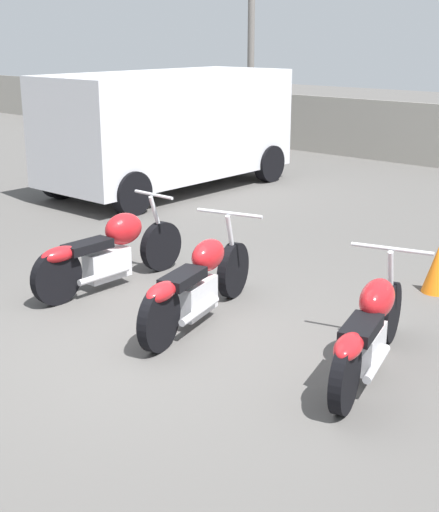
% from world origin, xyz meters
% --- Properties ---
extents(ground_plane, '(60.00, 60.00, 0.00)m').
position_xyz_m(ground_plane, '(0.00, 0.00, 0.00)').
color(ground_plane, '#514F4C').
extents(motorcycle_slot_0, '(0.61, 2.12, 0.96)m').
position_xyz_m(motorcycle_slot_0, '(-1.53, 0.67, 0.42)').
color(motorcycle_slot_0, black).
rests_on(motorcycle_slot_0, ground_plane).
extents(motorcycle_slot_1, '(0.89, 2.09, 0.97)m').
position_xyz_m(motorcycle_slot_1, '(-0.08, 0.56, 0.41)').
color(motorcycle_slot_1, black).
rests_on(motorcycle_slot_1, ground_plane).
extents(motorcycle_slot_2, '(0.87, 1.96, 0.93)m').
position_xyz_m(motorcycle_slot_2, '(1.75, 0.70, 0.40)').
color(motorcycle_slot_2, black).
rests_on(motorcycle_slot_2, ground_plane).
extents(parked_van, '(2.12, 4.79, 2.09)m').
position_xyz_m(parked_van, '(-4.82, 4.83, 1.17)').
color(parked_van, silver).
rests_on(parked_van, ground_plane).
extents(traffic_cone_near, '(0.32, 0.32, 0.55)m').
position_xyz_m(traffic_cone_near, '(1.28, 2.95, 0.27)').
color(traffic_cone_near, orange).
rests_on(traffic_cone_near, ground_plane).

